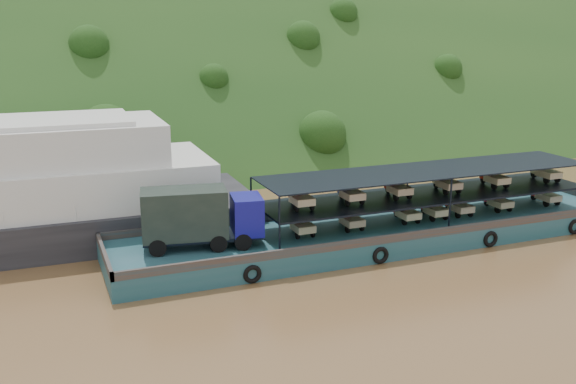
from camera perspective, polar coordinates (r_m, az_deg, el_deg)
name	(u,v)px	position (r m, az deg, el deg)	size (l,w,h in m)	color
ground	(335,249)	(40.89, 4.18, -5.07)	(160.00, 160.00, 0.00)	brown
hillside	(197,150)	(73.86, -8.12, 3.74)	(140.00, 28.00, 28.00)	#163A15
cargo_barge	(366,227)	(41.62, 6.93, -3.07)	(35.00, 7.18, 4.71)	#16474E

